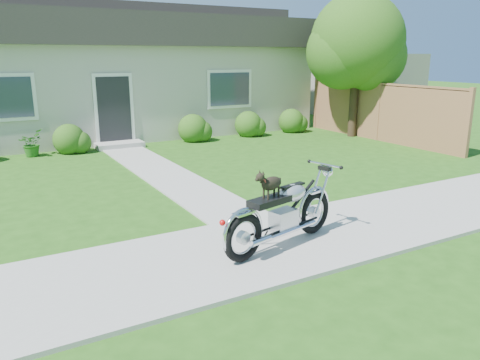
% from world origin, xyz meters
% --- Properties ---
extents(ground, '(80.00, 80.00, 0.00)m').
position_xyz_m(ground, '(0.00, 0.00, 0.00)').
color(ground, '#235114').
rests_on(ground, ground).
extents(sidewalk, '(24.00, 2.20, 0.04)m').
position_xyz_m(sidewalk, '(0.00, 0.00, 0.02)').
color(sidewalk, '#9E9B93').
rests_on(sidewalk, ground).
extents(walkway, '(1.20, 8.00, 0.03)m').
position_xyz_m(walkway, '(-1.50, 5.00, 0.01)').
color(walkway, '#9E9B93').
rests_on(walkway, ground).
extents(house, '(12.60, 7.03, 4.50)m').
position_xyz_m(house, '(-0.00, 11.99, 2.16)').
color(house, beige).
rests_on(house, ground).
extents(fence, '(0.12, 6.62, 1.90)m').
position_xyz_m(fence, '(6.30, 5.75, 0.94)').
color(fence, olive).
rests_on(fence, ground).
extents(tree_near, '(3.09, 3.09, 4.73)m').
position_xyz_m(tree_near, '(6.21, 6.65, 3.04)').
color(tree_near, '#3D2B1C').
rests_on(tree_near, ground).
extents(tree_far, '(2.98, 2.98, 4.57)m').
position_xyz_m(tree_far, '(8.86, 9.25, 2.93)').
color(tree_far, '#3D2B1C').
rests_on(tree_far, ground).
extents(shrub_row, '(11.00, 0.96, 0.96)m').
position_xyz_m(shrub_row, '(0.57, 8.50, 0.39)').
color(shrub_row, '#2C5416').
rests_on(shrub_row, ground).
extents(potted_plant_left, '(0.82, 0.86, 0.74)m').
position_xyz_m(potted_plant_left, '(-3.97, 8.55, 0.37)').
color(potted_plant_left, '#235E19').
rests_on(potted_plant_left, ground).
extents(potted_plant_right, '(0.55, 0.55, 0.70)m').
position_xyz_m(potted_plant_right, '(0.85, 8.55, 0.35)').
color(potted_plant_right, '#25641B').
rests_on(potted_plant_right, ground).
extents(motorcycle_with_dog, '(2.19, 0.84, 1.16)m').
position_xyz_m(motorcycle_with_dog, '(-1.56, -0.19, 0.55)').
color(motorcycle_with_dog, black).
rests_on(motorcycle_with_dog, sidewalk).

